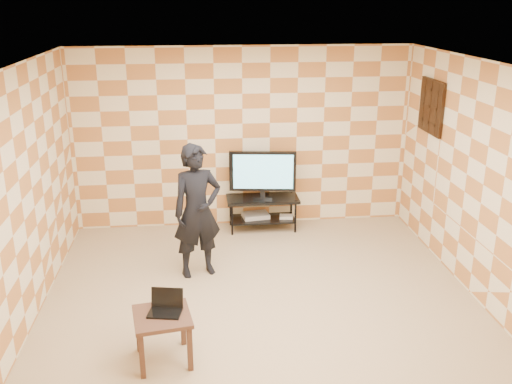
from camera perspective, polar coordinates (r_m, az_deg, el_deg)
floor at (r=6.69m, az=0.55°, el=-11.04°), size 5.00×5.00×0.00m
wall_back at (r=8.52m, az=-1.35°, el=5.40°), size 5.00×0.02×2.70m
wall_front at (r=3.88m, az=4.95°, el=-12.07°), size 5.00×0.02×2.70m
wall_left at (r=6.36m, az=-22.39°, el=-0.81°), size 0.02×5.00×2.70m
wall_right at (r=6.87m, az=21.78°, el=0.68°), size 0.02×5.00×2.70m
ceiling at (r=5.83m, az=0.64°, el=12.60°), size 5.00×5.00×0.02m
wall_art at (r=8.08m, az=17.14°, el=8.17°), size 0.04×0.72×0.72m
tv_stand at (r=8.56m, az=0.65°, el=-1.41°), size 1.07×0.48×0.50m
tv at (r=8.39m, az=0.67°, el=1.97°), size 0.98×0.22×0.71m
dvd_player at (r=8.65m, az=-0.05°, el=-2.35°), size 0.42×0.33×0.06m
game_console at (r=8.63m, az=3.04°, el=-2.48°), size 0.22×0.17×0.04m
side_table at (r=5.62m, az=-9.34°, el=-12.80°), size 0.61×0.61×0.50m
laptop at (r=5.60m, az=-9.00°, el=-11.25°), size 0.35×0.30×0.21m
person at (r=7.06m, az=-5.90°, el=-1.91°), size 0.71×0.57×1.69m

